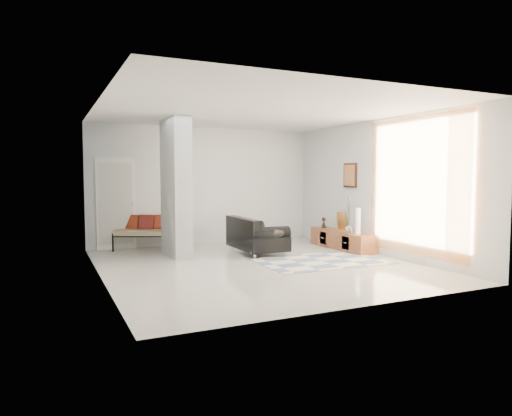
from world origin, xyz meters
name	(u,v)px	position (x,y,z in m)	size (l,w,h in m)	color
floor	(258,265)	(0.00, 0.00, 0.00)	(6.00, 6.00, 0.00)	beige
ceiling	(258,111)	(0.00, 0.00, 2.80)	(6.00, 6.00, 0.00)	white
wall_back	(205,186)	(0.00, 3.00, 1.40)	(6.00, 6.00, 0.00)	silver
wall_front	(362,195)	(0.00, -3.00, 1.40)	(6.00, 6.00, 0.00)	silver
wall_left	(99,191)	(-2.75, 0.00, 1.40)	(6.00, 6.00, 0.00)	silver
wall_right	(378,187)	(2.75, 0.00, 1.40)	(6.00, 6.00, 0.00)	silver
partition_column	(176,187)	(-1.10, 1.60, 1.40)	(0.35, 1.20, 2.80)	#9FA3A6
hallway_door	(116,204)	(-2.10, 2.96, 1.02)	(0.85, 0.06, 2.04)	white
curtain	(416,186)	(2.67, -1.15, 1.45)	(2.55, 2.55, 0.00)	#EE943E
wall_art	(350,175)	(2.72, 0.90, 1.65)	(0.04, 0.45, 0.55)	#3B1910
media_console	(342,240)	(2.52, 0.90, 0.20)	(0.45, 1.94, 0.80)	brown
loveseat	(255,236)	(0.49, 1.20, 0.36)	(0.87, 1.48, 0.76)	silver
daybed	(150,230)	(-1.41, 2.64, 0.42)	(1.69, 1.24, 0.77)	black
area_rug	(321,261)	(1.24, -0.21, 0.01)	(2.40, 1.60, 0.01)	beige
cylinder_lamp	(358,221)	(2.50, 0.31, 0.68)	(0.10, 0.10, 0.56)	silver
bronze_figurine	(324,223)	(2.47, 1.57, 0.53)	(0.13, 0.13, 0.25)	#312016
vase	(349,228)	(2.47, 0.59, 0.49)	(0.17, 0.17, 0.18)	silver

